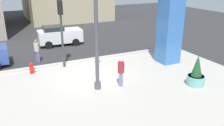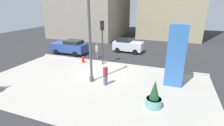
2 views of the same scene
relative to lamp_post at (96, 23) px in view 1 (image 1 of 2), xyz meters
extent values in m
plane|color=#2D2D30|center=(0.25, 5.48, -3.65)|extent=(60.00, 60.00, 0.00)
cube|color=#ADA89E|center=(0.25, -0.52, -3.65)|extent=(18.00, 10.00, 0.02)
cube|color=#B7B2A8|center=(0.25, 4.60, -3.57)|extent=(18.00, 0.24, 0.16)
cylinder|color=#4C4C51|center=(0.00, 0.00, -3.45)|extent=(0.36, 0.36, 0.40)
cylinder|color=#4C4C51|center=(0.00, 0.00, -0.07)|extent=(0.20, 0.20, 7.15)
cube|color=#3870BC|center=(6.23, 1.94, -1.29)|extent=(1.32, 1.32, 4.71)
cylinder|color=#6BB2B2|center=(5.25, -1.95, -3.36)|extent=(0.99, 0.99, 0.57)
cylinder|color=#382819|center=(5.25, -1.95, -3.09)|extent=(0.91, 0.91, 0.04)
cone|color=#1E4C28|center=(5.25, -1.95, -2.46)|extent=(0.62, 0.62, 1.22)
cylinder|color=red|center=(-2.99, 3.84, -3.37)|extent=(0.26, 0.26, 0.55)
sphere|color=red|center=(-2.99, 3.84, -3.02)|extent=(0.24, 0.24, 0.24)
cylinder|color=red|center=(-2.82, 3.84, -3.34)|extent=(0.12, 0.10, 0.10)
cylinder|color=#333833|center=(-0.81, 4.12, -1.85)|extent=(0.14, 0.14, 3.58)
cube|color=black|center=(-0.81, 4.12, 0.39)|extent=(0.28, 0.32, 0.90)
sphere|color=red|center=(-0.81, 4.29, 0.66)|extent=(0.18, 0.18, 0.18)
cube|color=silver|center=(0.35, 9.81, -2.83)|extent=(3.89, 1.85, 1.09)
cube|color=#1E2328|center=(-0.22, 9.83, -2.10)|extent=(1.78, 1.57, 0.38)
cylinder|color=black|center=(1.57, 10.61, -3.33)|extent=(0.65, 0.25, 0.64)
cylinder|color=black|center=(1.50, 8.91, -3.33)|extent=(0.65, 0.25, 0.64)
cylinder|color=black|center=(-0.79, 10.70, -3.33)|extent=(0.65, 0.25, 0.64)
cylinder|color=black|center=(-0.86, 9.00, -3.33)|extent=(0.65, 0.25, 0.64)
cube|color=slate|center=(1.33, -0.23, -3.23)|extent=(0.32, 0.34, 0.83)
cylinder|color=maroon|center=(1.33, -0.23, -2.51)|extent=(0.49, 0.49, 0.62)
sphere|color=beige|center=(1.33, -0.23, -2.09)|extent=(0.22, 0.22, 0.22)
cube|color=slate|center=(-2.29, 5.89, -3.23)|extent=(0.29, 0.33, 0.84)
cylinder|color=#B2AD9E|center=(-2.29, 5.89, -2.50)|extent=(0.47, 0.47, 0.63)
sphere|color=#8C664C|center=(-2.29, 5.89, -2.07)|extent=(0.23, 0.23, 0.23)
camera|label=1|loc=(-4.40, -11.17, 2.27)|focal=38.28mm
camera|label=2|loc=(6.04, -11.28, 2.37)|focal=27.15mm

